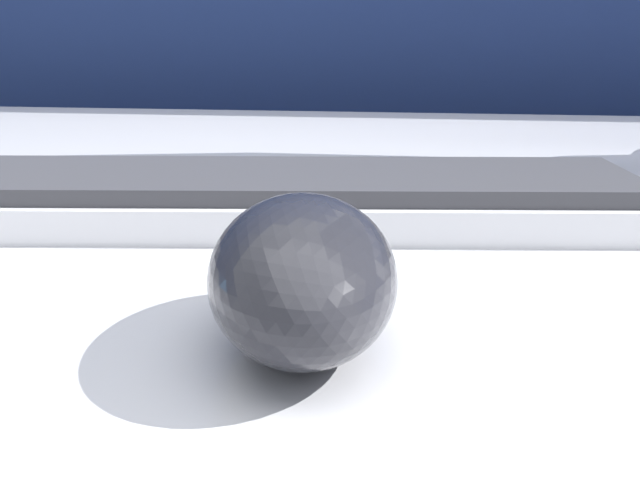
{
  "coord_description": "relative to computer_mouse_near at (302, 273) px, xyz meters",
  "views": [
    {
      "loc": [
        0.02,
        -0.42,
        0.81
      ],
      "look_at": [
        -0.03,
        -0.13,
        0.73
      ],
      "focal_mm": 50.0,
      "sensor_mm": 36.0,
      "label": 1
    }
  ],
  "objects": [
    {
      "name": "computer_mouse_near",
      "position": [
        0.0,
        0.0,
        0.0
      ],
      "size": [
        0.07,
        0.12,
        0.04
      ],
      "rotation": [
        0.0,
        0.0,
        0.18
      ],
      "color": "#232328",
      "rests_on": "desk"
    },
    {
      "name": "partition_panel",
      "position": [
        0.03,
        0.88,
        -0.08
      ],
      "size": [
        5.0,
        0.03,
        1.3
      ],
      "color": "navy",
      "rests_on": "ground_plane"
    },
    {
      "name": "keyboard",
      "position": [
        -0.08,
        0.17,
        -0.01
      ],
      "size": [
        0.45,
        0.18,
        0.02
      ],
      "rotation": [
        0.0,
        0.0,
        0.14
      ],
      "color": "silver",
      "rests_on": "desk"
    }
  ]
}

